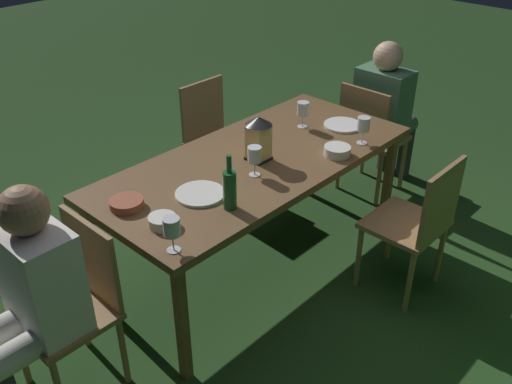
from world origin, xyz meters
The scene contains 19 objects.
ground_plane centered at (0.00, 0.00, 0.00)m, with size 16.00×16.00×0.00m, color #26471E.
dining_table centered at (0.00, 0.00, 0.70)m, with size 1.96×0.88×0.76m.
chair_side_right_a centered at (-0.44, 0.83, 0.49)m, with size 0.42×0.40×0.87m.
chair_head_near centered at (-1.23, 0.00, 0.49)m, with size 0.40×0.42×0.87m.
person_in_green centered at (-1.43, 0.00, 0.64)m, with size 0.48×0.38×1.15m.
chair_head_far centered at (1.23, 0.00, 0.49)m, with size 0.40×0.42×0.87m.
person_in_cream centered at (1.43, 0.00, 0.64)m, with size 0.48×0.38×1.15m.
chair_side_left_a centered at (-0.44, -0.83, 0.49)m, with size 0.42×0.40×0.87m.
lantern_centerpiece centered at (0.00, 0.02, 0.91)m, with size 0.15×0.15×0.27m.
green_bottle_on_table centered at (0.47, 0.27, 0.87)m, with size 0.07×0.07×0.29m.
wine_glass_a centered at (-0.58, 0.33, 0.88)m, with size 0.08×0.08×0.17m.
wine_glass_b centered at (-0.52, -0.08, 0.88)m, with size 0.08×0.08×0.17m.
wine_glass_c centered at (0.89, 0.33, 0.88)m, with size 0.08×0.08×0.17m.
wine_glass_d centered at (0.15, 0.13, 0.88)m, with size 0.08×0.08×0.17m.
plate_a centered at (-0.71, 0.10, 0.77)m, with size 0.24×0.24×0.01m, color white.
plate_b centered at (0.50, 0.07, 0.77)m, with size 0.26×0.26×0.01m, color white.
bowl_olives centered at (0.80, 0.15, 0.79)m, with size 0.13×0.13×0.05m.
bowl_bread centered at (0.82, -0.11, 0.78)m, with size 0.17×0.17×0.04m.
bowl_salad centered at (-0.35, 0.32, 0.79)m, with size 0.16×0.16×0.06m.
Camera 1 is at (2.11, 1.96, 2.26)m, focal length 39.45 mm.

